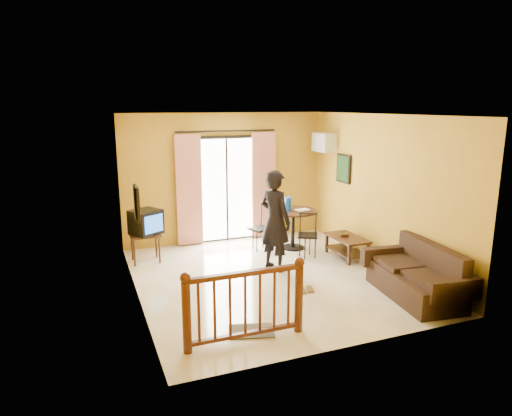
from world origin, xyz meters
name	(u,v)px	position (x,y,z in m)	size (l,w,h in m)	color
ground	(270,278)	(0.00, 0.00, 0.00)	(5.00, 5.00, 0.00)	beige
room_shell	(271,182)	(0.00, 0.00, 1.70)	(5.00, 5.00, 5.00)	white
balcony_door	(227,188)	(0.00, 2.43, 1.19)	(2.25, 0.14, 2.46)	black
tv_table	(145,238)	(-1.90, 1.65, 0.48)	(0.56, 0.46, 0.56)	black
television	(146,222)	(-1.87, 1.64, 0.79)	(0.68, 0.66, 0.46)	black
picture_left	(137,203)	(-2.22, -0.20, 1.55)	(0.05, 0.42, 0.52)	black
dining_table	(293,218)	(1.11, 1.40, 0.66)	(0.99, 0.99, 0.82)	black
water_jug	(288,204)	(0.98, 1.40, 0.96)	(0.15, 0.15, 0.28)	blue
serving_tray	(302,210)	(1.27, 1.30, 0.83)	(0.28, 0.18, 0.02)	white
dining_chairs	(283,253)	(0.78, 1.16, 0.00)	(1.22, 1.34, 0.95)	black
air_conditioner	(324,142)	(2.09, 1.95, 2.15)	(0.31, 0.60, 0.40)	silver
botanical_print	(344,169)	(2.22, 1.30, 1.65)	(0.05, 0.50, 0.60)	black
coffee_table	(347,244)	(1.85, 0.48, 0.28)	(0.52, 0.94, 0.42)	black
bowl	(344,234)	(1.85, 0.59, 0.45)	(0.20, 0.20, 0.06)	brown
sofa	(418,277)	(1.85, -1.56, 0.31)	(1.01, 1.85, 0.84)	black
standing_person	(275,221)	(0.26, 0.39, 0.92)	(0.67, 0.44, 1.84)	black
stair_balustrade	(245,300)	(-1.15, -1.90, 0.56)	(1.63, 0.13, 1.04)	#471E0F
doormat	(251,331)	(-0.99, -1.70, 0.01)	(0.60, 0.40, 0.02)	#504D40
sandals	(306,290)	(0.33, -0.73, 0.01)	(0.31, 0.27, 0.03)	brown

